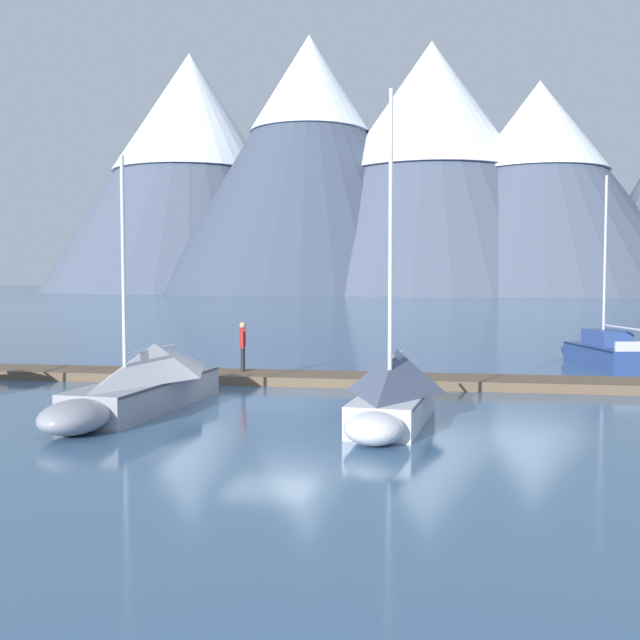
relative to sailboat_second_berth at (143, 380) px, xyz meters
The scene contains 10 objects.
ground_plane 3.59m from the sailboat_second_berth, 34.20° to the left, with size 700.00×700.00×0.00m, color #426689.
mountain_west_summit 194.23m from the sailboat_second_berth, 113.05° to the left, with size 81.36×81.36×65.93m.
mountain_central_massif 168.36m from the sailboat_second_berth, 102.87° to the left, with size 74.80×74.80×63.39m.
mountain_shoulder_ridge 168.68m from the sailboat_second_berth, 92.54° to the left, with size 81.20×81.20×61.02m.
mountain_east_summit 165.32m from the sailboat_second_berth, 83.74° to the left, with size 70.44×70.44×49.26m.
dock 6.66m from the sailboat_second_berth, 64.14° to the left, with size 27.58×4.10×0.30m.
sailboat_second_berth is the anchor object (origin of this frame).
sailboat_mid_dock_port 6.70m from the sailboat_second_berth, ahead, with size 1.83×5.54×7.80m.
sailboat_mid_dock_starboard 18.76m from the sailboat_second_berth, 45.50° to the left, with size 3.26×6.00×7.53m.
person_on_dock 6.26m from the sailboat_second_berth, 84.69° to the left, with size 0.32×0.57×1.69m.
Camera 1 is at (6.23, -19.80, 3.46)m, focal length 41.57 mm.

